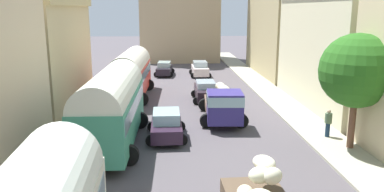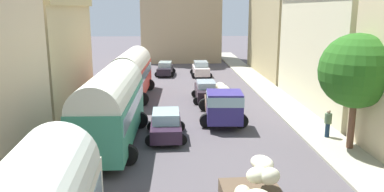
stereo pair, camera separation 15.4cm
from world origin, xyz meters
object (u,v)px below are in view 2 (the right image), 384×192
(parked_bus_1, at_px, (111,104))
(parked_bus_2, at_px, (132,72))
(cargo_truck_1, at_px, (223,104))
(pedestrian_3, at_px, (328,123))
(car_1, at_px, (201,69))
(car_0, at_px, (206,91))
(car_2, at_px, (166,125))
(car_3, at_px, (165,69))

(parked_bus_1, relative_size, parked_bus_2, 1.03)
(parked_bus_1, height_order, cargo_truck_1, parked_bus_1)
(cargo_truck_1, bearing_deg, pedestrian_3, -34.22)
(cargo_truck_1, height_order, car_1, cargo_truck_1)
(parked_bus_2, height_order, car_0, parked_bus_2)
(cargo_truck_1, xyz_separation_m, car_1, (-0.09, 17.53, -0.42))
(cargo_truck_1, height_order, car_0, cargo_truck_1)
(parked_bus_1, distance_m, cargo_truck_1, 7.67)
(car_0, bearing_deg, parked_bus_1, -121.04)
(parked_bus_2, relative_size, car_0, 2.18)
(cargo_truck_1, bearing_deg, parked_bus_1, -149.08)
(parked_bus_1, height_order, car_0, parked_bus_1)
(car_0, bearing_deg, cargo_truck_1, -84.84)
(car_0, relative_size, car_2, 1.05)
(parked_bus_2, height_order, car_3, parked_bus_2)
(car_0, distance_m, pedestrian_3, 11.47)
(car_3, distance_m, pedestrian_3, 24.14)
(parked_bus_1, xyz_separation_m, car_1, (6.43, 21.43, -1.43))
(parked_bus_2, xyz_separation_m, cargo_truck_1, (6.57, -7.61, -0.90))
(parked_bus_2, xyz_separation_m, car_3, (2.59, 10.86, -1.39))
(car_1, distance_m, car_3, 4.01)
(parked_bus_2, relative_size, car_2, 2.28)
(car_3, bearing_deg, pedestrian_3, -66.90)
(car_1, height_order, car_2, car_1)
(car_2, relative_size, car_3, 0.96)
(car_2, height_order, car_3, car_2)
(car_1, distance_m, pedestrian_3, 21.98)
(parked_bus_1, height_order, car_3, parked_bus_1)
(parked_bus_1, relative_size, cargo_truck_1, 1.36)
(cargo_truck_1, height_order, pedestrian_3, cargo_truck_1)
(car_2, bearing_deg, parked_bus_1, -162.98)
(parked_bus_2, bearing_deg, car_0, -14.68)
(car_2, bearing_deg, car_1, 80.22)
(car_0, relative_size, car_3, 1.00)
(car_2, distance_m, car_3, 21.50)
(car_2, xyz_separation_m, car_3, (-0.35, 21.49, -0.03))
(parked_bus_2, distance_m, car_2, 11.11)
(cargo_truck_1, distance_m, car_0, 6.07)
(car_0, height_order, car_1, car_1)
(pedestrian_3, bearing_deg, cargo_truck_1, 145.78)
(car_0, bearing_deg, parked_bus_2, 165.32)
(cargo_truck_1, relative_size, car_1, 1.72)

